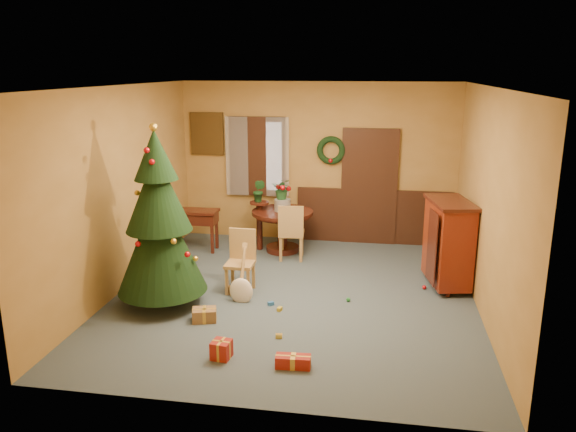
% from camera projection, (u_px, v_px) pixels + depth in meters
% --- Properties ---
extents(room_envelope, '(5.50, 5.50, 5.50)m').
position_uv_depth(room_envelope, '(328.00, 182.00, 10.21)').
color(room_envelope, '#374851').
rests_on(room_envelope, ground).
extents(dining_table, '(1.07, 1.07, 0.73)m').
position_uv_depth(dining_table, '(282.00, 223.00, 9.76)').
color(dining_table, black).
rests_on(dining_table, floor).
extents(urn, '(0.28, 0.28, 0.21)m').
position_uv_depth(urn, '(282.00, 205.00, 9.68)').
color(urn, slate).
rests_on(urn, dining_table).
extents(centerpiece_plant, '(0.33, 0.28, 0.36)m').
position_uv_depth(centerpiece_plant, '(282.00, 189.00, 9.60)').
color(centerpiece_plant, '#1E4C23').
rests_on(centerpiece_plant, urn).
extents(chair_near, '(0.39, 0.39, 0.90)m').
position_uv_depth(chair_near, '(241.00, 258.00, 8.06)').
color(chair_near, '#AA8344').
rests_on(chair_near, floor).
extents(chair_far, '(0.45, 0.45, 0.96)m').
position_uv_depth(chair_far, '(291.00, 231.00, 9.31)').
color(chair_far, '#AA8344').
rests_on(chair_far, floor).
extents(guitar, '(0.35, 0.51, 0.75)m').
position_uv_depth(guitar, '(241.00, 275.00, 7.66)').
color(guitar, white).
rests_on(guitar, floor).
extents(plant_stand, '(0.34, 0.34, 0.86)m').
position_uv_depth(plant_stand, '(259.00, 220.00, 9.86)').
color(plant_stand, black).
rests_on(plant_stand, floor).
extents(stand_plant, '(0.26, 0.24, 0.40)m').
position_uv_depth(stand_plant, '(259.00, 191.00, 9.73)').
color(stand_plant, '#19471E').
rests_on(stand_plant, plant_stand).
extents(christmas_tree, '(1.19, 1.19, 2.46)m').
position_uv_depth(christmas_tree, '(159.00, 222.00, 7.37)').
color(christmas_tree, '#382111').
rests_on(christmas_tree, floor).
extents(writing_desk, '(0.83, 0.42, 0.73)m').
position_uv_depth(writing_desk, '(195.00, 220.00, 9.82)').
color(writing_desk, black).
rests_on(writing_desk, floor).
extents(sideboard, '(0.72, 1.10, 1.30)m').
position_uv_depth(sideboard, '(448.00, 241.00, 8.14)').
color(sideboard, '#5C130A').
rests_on(sideboard, floor).
extents(gift_a, '(0.35, 0.29, 0.16)m').
position_uv_depth(gift_a, '(204.00, 315.00, 7.16)').
color(gift_a, brown).
rests_on(gift_a, floor).
extents(gift_b, '(0.23, 0.23, 0.21)m').
position_uv_depth(gift_b, '(221.00, 350.00, 6.23)').
color(gift_b, maroon).
rests_on(gift_b, floor).
extents(gift_c, '(0.30, 0.29, 0.13)m').
position_uv_depth(gift_c, '(238.00, 290.00, 7.99)').
color(gift_c, brown).
rests_on(gift_c, floor).
extents(gift_d, '(0.39, 0.18, 0.14)m').
position_uv_depth(gift_d, '(293.00, 361.00, 6.05)').
color(gift_d, maroon).
rests_on(gift_d, floor).
extents(toy_a, '(0.09, 0.09, 0.05)m').
position_uv_depth(toy_a, '(271.00, 304.00, 7.63)').
color(toy_a, '#245CA0').
rests_on(toy_a, floor).
extents(toy_b, '(0.06, 0.06, 0.06)m').
position_uv_depth(toy_b, '(348.00, 300.00, 7.75)').
color(toy_b, '#227D30').
rests_on(toy_b, floor).
extents(toy_c, '(0.07, 0.09, 0.05)m').
position_uv_depth(toy_c, '(280.00, 309.00, 7.46)').
color(toy_c, gold).
rests_on(toy_c, floor).
extents(toy_d, '(0.06, 0.06, 0.06)m').
position_uv_depth(toy_d, '(424.00, 287.00, 8.19)').
color(toy_d, red).
rests_on(toy_d, floor).
extents(toy_e, '(0.09, 0.06, 0.05)m').
position_uv_depth(toy_e, '(279.00, 336.00, 6.71)').
color(toy_e, gold).
rests_on(toy_e, floor).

